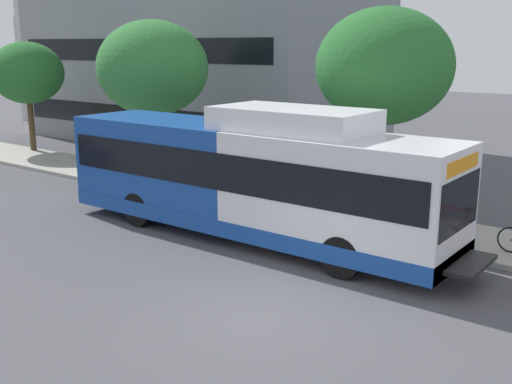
% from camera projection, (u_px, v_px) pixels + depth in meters
% --- Properties ---
extents(ground_plane, '(120.00, 120.00, 0.00)m').
position_uv_depth(ground_plane, '(29.00, 240.00, 16.68)').
color(ground_plane, '#4C4C51').
extents(sidewalk_curb, '(3.00, 56.00, 0.14)m').
position_uv_depth(sidewalk_curb, '(245.00, 198.00, 20.90)').
color(sidewalk_curb, '#A8A399').
rests_on(sidewalk_curb, ground).
extents(transit_bus, '(2.58, 12.25, 3.65)m').
position_uv_depth(transit_bus, '(250.00, 177.00, 16.55)').
color(transit_bus, white).
rests_on(transit_bus, ground).
extents(street_tree_near_stop, '(3.99, 3.99, 6.13)m').
position_uv_depth(street_tree_near_stop, '(384.00, 67.00, 17.76)').
color(street_tree_near_stop, '#4C3823').
rests_on(street_tree_near_stop, sidewalk_curb).
extents(street_tree_mid_block, '(4.28, 4.28, 5.99)m').
position_uv_depth(street_tree_mid_block, '(153.00, 68.00, 23.52)').
color(street_tree_mid_block, '#4C3823').
rests_on(street_tree_mid_block, sidewalk_curb).
extents(street_tree_far_block, '(3.44, 3.44, 5.20)m').
position_uv_depth(street_tree_far_block, '(27.00, 73.00, 29.21)').
color(street_tree_far_block, '#4C3823').
rests_on(street_tree_far_block, sidewalk_curb).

